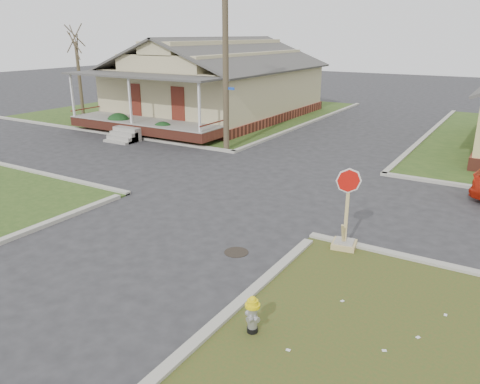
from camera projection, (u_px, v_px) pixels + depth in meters
The scene contains 11 objects.
ground at pixel (182, 229), 13.76m from camera, with size 120.00×120.00×0.00m, color #272729.
verge_far_left at pixel (194, 111), 34.71m from camera, with size 19.00×19.00×0.05m, color #2B4619.
curbs at pixel (263, 184), 17.80m from camera, with size 80.00×40.00×0.12m, color #A2A093, non-canonical shape.
manhole at pixel (236, 252), 12.27m from camera, with size 0.64×0.64×0.01m, color black.
corner_house at pixel (217, 83), 31.45m from camera, with size 10.10×15.50×5.30m.
utility_pole at pixel (226, 52), 21.53m from camera, with size 1.80×0.28×9.00m.
tree_far_left at pixel (80, 80), 31.53m from camera, with size 0.22×0.22×4.90m, color #413425.
fire_hydrant at pixel (253, 312), 8.79m from camera, with size 0.29×0.29×0.77m.
stop_sign at pixel (345, 231), 12.31m from camera, with size 0.62×0.61×2.19m.
hedge_left at pixel (119, 123), 26.60m from camera, with size 1.47×1.21×1.13m, color #123216.
hedge_right at pixel (163, 130), 24.94m from camera, with size 1.32×1.08×1.01m, color #123216.
Camera 1 is at (8.06, -9.94, 5.45)m, focal length 35.00 mm.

